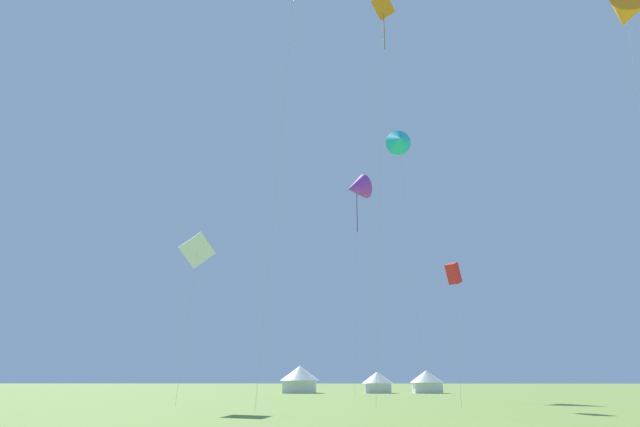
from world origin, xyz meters
name	(u,v)px	position (x,y,z in m)	size (l,w,h in m)	color
kite_white_diamond	(197,251)	(-8.87, 33.28, 10.54)	(2.49, 1.44, 11.87)	white
kite_red_box	(453,274)	(9.38, 33.76, 8.88)	(1.30, 3.18, 9.69)	red
kite_cyan_delta	(399,141)	(8.14, 52.02, 27.14)	(2.85, 2.94, 28.76)	#1EB7CC
kite_purple_delta	(357,188)	(3.59, 59.83, 24.32)	(4.37, 4.24, 26.15)	purple
kite_orange_delta	(626,13)	(25.65, 35.58, 31.29)	(3.64, 3.88, 33.11)	orange
kite_orange_diamond	(383,14)	(4.97, 32.24, 29.25)	(2.55, 2.42, 31.08)	orange
festival_tent_center	(300,378)	(-3.74, 67.86, 1.81)	(5.04, 5.04, 3.27)	white
festival_tent_right	(377,381)	(6.03, 67.86, 1.42)	(3.94, 3.94, 2.56)	white
festival_tent_left	(427,380)	(12.18, 67.86, 1.51)	(4.20, 4.20, 2.73)	white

